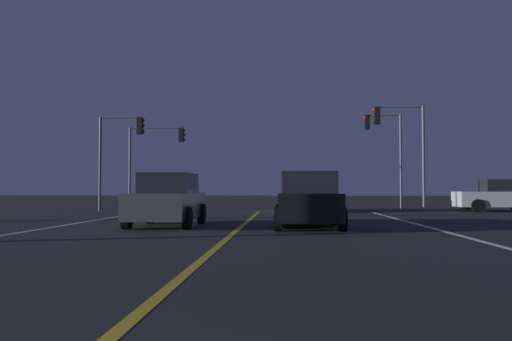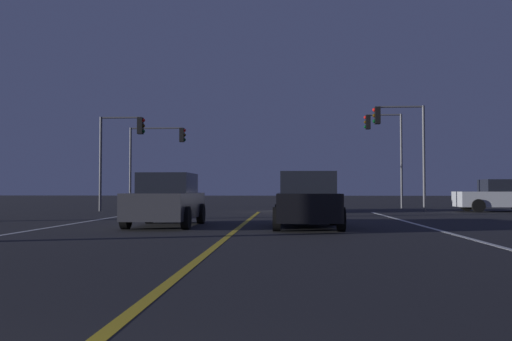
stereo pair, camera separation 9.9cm
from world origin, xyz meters
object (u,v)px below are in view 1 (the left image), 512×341
car_oncoming (168,200)px  car_crossing_side (499,196)px  car_lead_same_lane (308,201)px  traffic_light_far_right (384,139)px  car_ahead_far (300,196)px  traffic_light_near_left (122,141)px  traffic_light_far_left (157,147)px  traffic_light_near_right (399,134)px

car_oncoming → car_crossing_side: same height
car_lead_same_lane → traffic_light_far_right: bearing=-17.5°
car_ahead_far → traffic_light_far_right: traffic_light_far_right is taller
car_lead_same_lane → car_crossing_side: 16.38m
car_lead_same_lane → car_crossing_side: bearing=-40.2°
car_oncoming → car_lead_same_lane: bearing=82.5°
traffic_light_near_left → car_crossing_side: bearing=1.7°
car_oncoming → traffic_light_far_right: (9.96, 16.84, 3.49)m
car_oncoming → traffic_light_far_left: traffic_light_far_left is taller
traffic_light_near_left → traffic_light_near_right: bearing=-0.0°
car_ahead_far → traffic_light_near_right: (5.22, -0.11, 3.28)m
car_ahead_far → traffic_light_far_left: bearing=59.0°
traffic_light_near_right → traffic_light_far_right: size_ratio=0.94×
car_ahead_far → traffic_light_near_right: bearing=-91.2°
car_oncoming → traffic_light_near_right: 15.32m
car_ahead_far → car_lead_same_lane: (-0.07, -12.03, 0.00)m
car_ahead_far → traffic_light_far_left: size_ratio=0.83×
car_lead_same_lane → traffic_light_near_right: size_ratio=0.77×
traffic_light_far_right → traffic_light_far_left: traffic_light_far_right is taller
car_crossing_side → traffic_light_near_right: size_ratio=0.77×
car_lead_same_lane → traffic_light_near_left: (-9.53, 11.92, 2.96)m
car_ahead_far → car_lead_same_lane: same height
car_oncoming → traffic_light_far_left: size_ratio=0.83×
traffic_light_near_left → traffic_light_far_left: 5.53m
traffic_light_near_right → traffic_light_near_left: 14.83m
car_ahead_far → traffic_light_near_right: 6.17m
traffic_light_near_right → traffic_light_far_right: bearing=-92.1°
car_oncoming → car_ahead_far: bearing=158.4°
car_lead_same_lane → traffic_light_far_left: size_ratio=0.83×
car_crossing_side → traffic_light_far_right: bearing=-44.0°
car_ahead_far → traffic_light_far_right: 8.41m
car_ahead_far → traffic_light_near_left: traffic_light_near_left is taller
car_crossing_side → traffic_light_near_left: traffic_light_near_left is taller
car_lead_same_lane → traffic_light_near_right: traffic_light_near_right is taller
traffic_light_near_right → traffic_light_near_left: size_ratio=1.09×
traffic_light_near_left → car_ahead_far: bearing=0.6°
car_oncoming → car_crossing_side: 19.20m
car_lead_same_lane → traffic_light_far_right: 18.60m
traffic_light_near_right → traffic_light_near_left: traffic_light_near_right is taller
traffic_light_far_left → car_ahead_far: bearing=-31.0°
car_lead_same_lane → car_crossing_side: size_ratio=1.00×
car_crossing_side → traffic_light_near_left: size_ratio=0.84×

